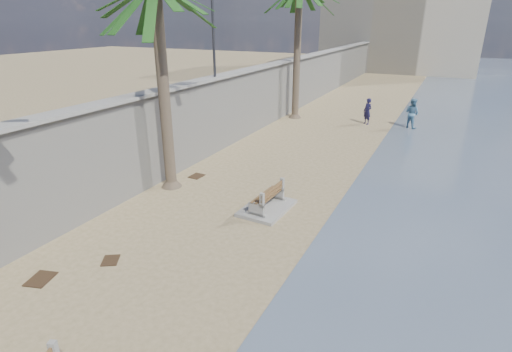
% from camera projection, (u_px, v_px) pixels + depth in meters
% --- Properties ---
extents(seawall, '(0.45, 70.00, 3.50)m').
position_uv_depth(seawall, '(279.00, 91.00, 26.02)').
color(seawall, gray).
rests_on(seawall, ground_plane).
extents(wall_cap, '(0.80, 70.00, 0.12)m').
position_uv_depth(wall_cap, '(280.00, 62.00, 25.36)').
color(wall_cap, gray).
rests_on(wall_cap, seawall).
extents(end_building, '(18.00, 12.00, 14.00)m').
position_uv_depth(end_building, '(405.00, 11.00, 49.48)').
color(end_building, '#B7AA93').
rests_on(end_building, ground_plane).
extents(bench_far, '(1.50, 2.12, 0.86)m').
position_uv_depth(bench_far, '(267.00, 199.00, 13.65)').
color(bench_far, gray).
rests_on(bench_far, ground_plane).
extents(streetlight, '(0.28, 0.28, 5.12)m').
position_uv_depth(streetlight, '(212.00, 6.00, 17.50)').
color(streetlight, '#2D2D33').
rests_on(streetlight, wall_cap).
extents(person_a, '(0.80, 0.75, 1.84)m').
position_uv_depth(person_a, '(368.00, 109.00, 24.61)').
color(person_a, '#161336').
rests_on(person_a, ground_plane).
extents(person_b, '(1.19, 1.10, 1.98)m').
position_uv_depth(person_b, '(412.00, 112.00, 23.73)').
color(person_b, teal).
rests_on(person_b, ground_plane).
extents(debris_b, '(0.70, 0.79, 0.03)m').
position_uv_depth(debris_b, '(41.00, 279.00, 10.08)').
color(debris_b, '#382616').
rests_on(debris_b, ground_plane).
extents(debris_c, '(0.51, 0.63, 0.03)m').
position_uv_depth(debris_c, '(197.00, 176.00, 16.66)').
color(debris_c, '#382616').
rests_on(debris_c, ground_plane).
extents(debris_d, '(0.63, 0.67, 0.03)m').
position_uv_depth(debris_d, '(111.00, 260.00, 10.86)').
color(debris_d, '#382616').
rests_on(debris_d, ground_plane).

